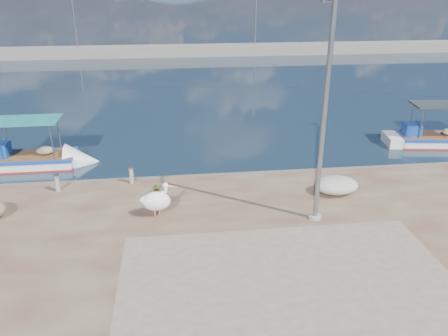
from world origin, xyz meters
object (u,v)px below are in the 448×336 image
at_px(lamp_post, 323,124).
at_px(pelican, 157,201).
at_px(boat_left, 31,162).
at_px(bollard_near, 131,174).
at_px(boat_right, 434,141).

bearing_deg(lamp_post, pelican, 171.74).
bearing_deg(boat_left, pelican, -47.24).
bearing_deg(bollard_near, boat_left, 143.80).
xyz_separation_m(boat_right, lamp_post, (-8.90, -7.58, 3.60)).
xyz_separation_m(boat_right, pelican, (-14.16, -6.81, 0.88)).
distance_m(boat_left, bollard_near, 6.07).
bearing_deg(lamp_post, bollard_near, 150.70).
relative_size(boat_left, boat_right, 0.98).
distance_m(boat_right, lamp_post, 12.23).
relative_size(boat_right, bollard_near, 7.97).
xyz_separation_m(boat_left, bollard_near, (4.87, -3.56, 0.67)).
relative_size(boat_left, bollard_near, 7.85).
bearing_deg(boat_right, lamp_post, -131.17).
bearing_deg(pelican, bollard_near, 115.59).
distance_m(boat_left, lamp_post, 13.75).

